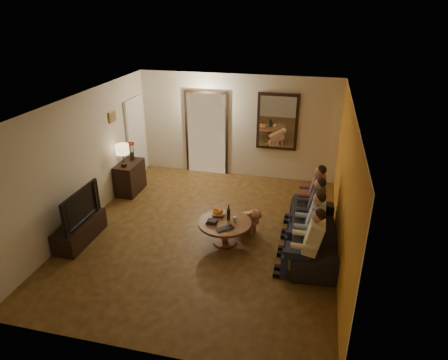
% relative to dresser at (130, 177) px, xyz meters
% --- Properties ---
extents(floor, '(5.00, 6.00, 0.01)m').
position_rel_dresser_xyz_m(floor, '(2.25, -1.39, -0.37)').
color(floor, '#462B12').
rests_on(floor, ground).
extents(ceiling, '(5.00, 6.00, 0.01)m').
position_rel_dresser_xyz_m(ceiling, '(2.25, -1.39, 2.23)').
color(ceiling, white).
rests_on(ceiling, back_wall).
extents(back_wall, '(5.00, 0.02, 2.60)m').
position_rel_dresser_xyz_m(back_wall, '(2.25, 1.61, 0.93)').
color(back_wall, beige).
rests_on(back_wall, floor).
extents(front_wall, '(5.00, 0.02, 2.60)m').
position_rel_dresser_xyz_m(front_wall, '(2.25, -4.39, 0.93)').
color(front_wall, beige).
rests_on(front_wall, floor).
extents(left_wall, '(0.02, 6.00, 2.60)m').
position_rel_dresser_xyz_m(left_wall, '(-0.25, -1.39, 0.93)').
color(left_wall, beige).
rests_on(left_wall, floor).
extents(right_wall, '(0.02, 6.00, 2.60)m').
position_rel_dresser_xyz_m(right_wall, '(4.75, -1.39, 0.93)').
color(right_wall, beige).
rests_on(right_wall, floor).
extents(orange_accent, '(0.01, 6.00, 2.60)m').
position_rel_dresser_xyz_m(orange_accent, '(4.74, -1.39, 0.93)').
color(orange_accent, orange).
rests_on(orange_accent, right_wall).
extents(kitchen_doorway, '(1.00, 0.06, 2.10)m').
position_rel_dresser_xyz_m(kitchen_doorway, '(1.45, 1.59, 0.68)').
color(kitchen_doorway, '#FFE0A5').
rests_on(kitchen_doorway, floor).
extents(door_trim, '(1.12, 0.04, 2.22)m').
position_rel_dresser_xyz_m(door_trim, '(1.45, 1.58, 0.68)').
color(door_trim, black).
rests_on(door_trim, floor).
extents(fridge_glimpse, '(0.45, 0.03, 1.70)m').
position_rel_dresser_xyz_m(fridge_glimpse, '(1.70, 1.60, 0.53)').
color(fridge_glimpse, silver).
rests_on(fridge_glimpse, floor).
extents(mirror_frame, '(1.00, 0.05, 1.40)m').
position_rel_dresser_xyz_m(mirror_frame, '(3.25, 1.57, 1.13)').
color(mirror_frame, black).
rests_on(mirror_frame, back_wall).
extents(mirror_glass, '(0.86, 0.02, 1.26)m').
position_rel_dresser_xyz_m(mirror_glass, '(3.25, 1.54, 1.13)').
color(mirror_glass, white).
rests_on(mirror_glass, back_wall).
extents(white_door, '(0.06, 0.85, 2.04)m').
position_rel_dresser_xyz_m(white_door, '(-0.21, 0.91, 0.65)').
color(white_door, white).
rests_on(white_door, floor).
extents(framed_art, '(0.03, 0.28, 0.24)m').
position_rel_dresser_xyz_m(framed_art, '(-0.22, -0.09, 1.48)').
color(framed_art, '#B28C33').
rests_on(framed_art, left_wall).
extents(art_canvas, '(0.01, 0.22, 0.18)m').
position_rel_dresser_xyz_m(art_canvas, '(-0.21, -0.09, 1.48)').
color(art_canvas, brown).
rests_on(art_canvas, left_wall).
extents(dresser, '(0.45, 0.83, 0.74)m').
position_rel_dresser_xyz_m(dresser, '(0.00, 0.00, 0.00)').
color(dresser, black).
rests_on(dresser, floor).
extents(table_lamp, '(0.30, 0.30, 0.54)m').
position_rel_dresser_xyz_m(table_lamp, '(0.00, -0.22, 0.64)').
color(table_lamp, beige).
rests_on(table_lamp, dresser).
extents(flower_vase, '(0.14, 0.14, 0.44)m').
position_rel_dresser_xyz_m(flower_vase, '(0.00, 0.22, 0.59)').
color(flower_vase, '#AA1E12').
rests_on(flower_vase, dresser).
extents(tv_stand, '(0.45, 1.22, 0.41)m').
position_rel_dresser_xyz_m(tv_stand, '(0.00, -2.19, -0.17)').
color(tv_stand, black).
rests_on(tv_stand, floor).
extents(tv, '(1.15, 0.15, 0.66)m').
position_rel_dresser_xyz_m(tv, '(0.00, -2.19, 0.37)').
color(tv, black).
rests_on(tv, tv_stand).
extents(sofa, '(2.25, 1.04, 0.64)m').
position_rel_dresser_xyz_m(sofa, '(4.34, -1.43, -0.05)').
color(sofa, black).
rests_on(sofa, floor).
extents(person_a, '(0.60, 0.40, 1.20)m').
position_rel_dresser_xyz_m(person_a, '(4.24, -2.33, 0.23)').
color(person_a, tan).
rests_on(person_a, sofa).
extents(person_b, '(0.60, 0.40, 1.20)m').
position_rel_dresser_xyz_m(person_b, '(4.24, -1.73, 0.23)').
color(person_b, tan).
rests_on(person_b, sofa).
extents(person_c, '(0.60, 0.40, 1.20)m').
position_rel_dresser_xyz_m(person_c, '(4.24, -1.13, 0.23)').
color(person_c, tan).
rests_on(person_c, sofa).
extents(person_d, '(0.60, 0.40, 1.20)m').
position_rel_dresser_xyz_m(person_d, '(4.24, -0.53, 0.23)').
color(person_d, tan).
rests_on(person_d, sofa).
extents(dog, '(0.61, 0.41, 0.56)m').
position_rel_dresser_xyz_m(dog, '(3.01, -1.12, -0.09)').
color(dog, '#AB714F').
rests_on(dog, floor).
extents(coffee_table, '(1.11, 1.11, 0.45)m').
position_rel_dresser_xyz_m(coffee_table, '(2.69, -1.62, -0.14)').
color(coffee_table, brown).
rests_on(coffee_table, floor).
extents(bowl, '(0.26, 0.26, 0.06)m').
position_rel_dresser_xyz_m(bowl, '(2.51, -1.40, 0.11)').
color(bowl, white).
rests_on(bowl, coffee_table).
extents(oranges, '(0.20, 0.20, 0.08)m').
position_rel_dresser_xyz_m(oranges, '(2.51, -1.40, 0.18)').
color(oranges, orange).
rests_on(oranges, bowl).
extents(wine_bottle, '(0.07, 0.07, 0.31)m').
position_rel_dresser_xyz_m(wine_bottle, '(2.74, -1.52, 0.24)').
color(wine_bottle, black).
rests_on(wine_bottle, coffee_table).
extents(wine_glass, '(0.06, 0.06, 0.10)m').
position_rel_dresser_xyz_m(wine_glass, '(2.87, -1.57, 0.13)').
color(wine_glass, silver).
rests_on(wine_glass, coffee_table).
extents(book_stack, '(0.20, 0.15, 0.07)m').
position_rel_dresser_xyz_m(book_stack, '(2.47, -1.72, 0.12)').
color(book_stack, black).
rests_on(book_stack, coffee_table).
extents(laptop, '(0.39, 0.37, 0.03)m').
position_rel_dresser_xyz_m(laptop, '(2.79, -1.90, 0.10)').
color(laptop, black).
rests_on(laptop, coffee_table).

